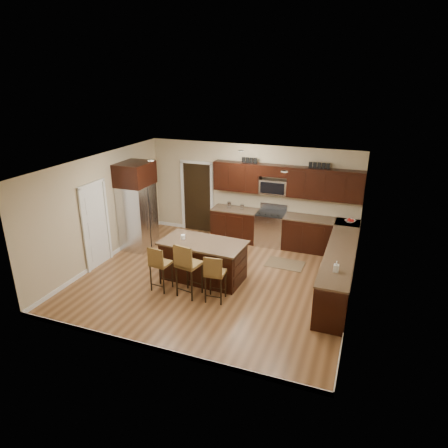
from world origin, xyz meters
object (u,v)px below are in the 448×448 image
at_px(island, 203,261).
at_px(stool_right, 215,273).
at_px(stool_left, 159,264).
at_px(stool_mid, 187,264).
at_px(range, 270,228).
at_px(refrigerator, 137,205).

height_order(island, stool_right, stool_right).
relative_size(stool_left, stool_mid, 0.86).
bearing_deg(stool_left, stool_mid, 5.32).
bearing_deg(stool_mid, range, 84.25).
distance_m(stool_right, refrigerator, 3.56).
height_order(range, island, range).
relative_size(island, stool_left, 1.89).
height_order(island, stool_mid, stool_mid).
height_order(range, refrigerator, refrigerator).
bearing_deg(range, refrigerator, -156.26).
bearing_deg(stool_mid, refrigerator, 151.27).
xyz_separation_m(range, stool_left, (-1.61, -3.33, 0.18)).
bearing_deg(stool_right, range, 79.68).
distance_m(range, refrigerator, 3.68).
bearing_deg(island, range, 72.38).
distance_m(range, stool_mid, 3.48).
bearing_deg(stool_mid, stool_left, -170.82).
xyz_separation_m(island, refrigerator, (-2.36, 1.04, 0.78)).
xyz_separation_m(stool_left, stool_mid, (0.67, -0.01, 0.11)).
relative_size(stool_mid, stool_right, 1.15).
bearing_deg(stool_left, range, 70.29).
height_order(stool_left, stool_right, stool_right).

